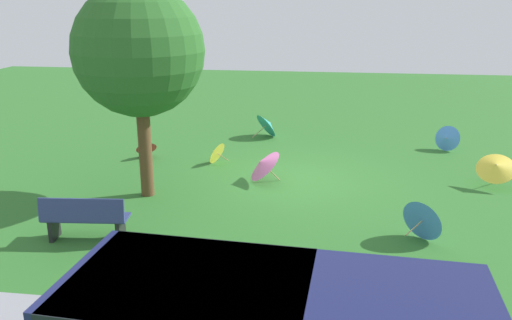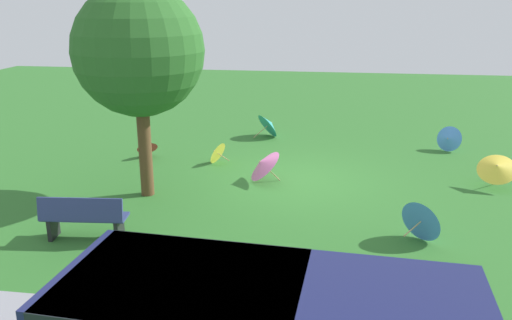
{
  "view_description": "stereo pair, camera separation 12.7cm",
  "coord_description": "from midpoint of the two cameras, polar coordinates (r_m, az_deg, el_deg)",
  "views": [
    {
      "loc": [
        -0.72,
        12.52,
        4.45
      ],
      "look_at": [
        0.94,
        0.34,
        0.6
      ],
      "focal_mm": 36.84,
      "sensor_mm": 36.0,
      "label": 1
    },
    {
      "loc": [
        -0.85,
        12.5,
        4.45
      ],
      "look_at": [
        0.94,
        0.34,
        0.6
      ],
      "focal_mm": 36.84,
      "sensor_mm": 36.0,
      "label": 2
    }
  ],
  "objects": [
    {
      "name": "park_bench",
      "position": [
        10.44,
        -17.89,
        -5.95
      ],
      "size": [
        1.64,
        0.63,
        0.9
      ],
      "color": "navy",
      "rests_on": "ground"
    },
    {
      "name": "parasol_blue_1",
      "position": [
        10.45,
        18.0,
        -6.19
      ],
      "size": [
        0.86,
        0.86,
        0.84
      ],
      "color": "tan",
      "rests_on": "ground"
    },
    {
      "name": "parasol_teal_0",
      "position": [
        17.27,
        1.69,
        3.91
      ],
      "size": [
        1.05,
        1.11,
        0.85
      ],
      "color": "tan",
      "rests_on": "ground"
    },
    {
      "name": "parasol_red_0",
      "position": [
        15.39,
        -11.52,
        1.45
      ],
      "size": [
        0.77,
        0.74,
        0.57
      ],
      "color": "tan",
      "rests_on": "ground"
    },
    {
      "name": "shade_tree",
      "position": [
        11.84,
        -12.32,
        11.42
      ],
      "size": [
        2.86,
        2.86,
        4.75
      ],
      "color": "brown",
      "rests_on": "ground"
    },
    {
      "name": "ground",
      "position": [
        13.3,
        4.48,
        -2.2
      ],
      "size": [
        40.0,
        40.0,
        0.0
      ],
      "primitive_type": "plane",
      "color": "#2D6B28"
    },
    {
      "name": "parasol_pink_0",
      "position": [
        13.01,
        0.99,
        -0.43
      ],
      "size": [
        1.07,
        1.15,
        0.87
      ],
      "color": "tan",
      "rests_on": "ground"
    },
    {
      "name": "parasol_yellow_0",
      "position": [
        14.56,
        -4.11,
        0.86
      ],
      "size": [
        0.69,
        0.73,
        0.64
      ],
      "color": "tan",
      "rests_on": "ground"
    },
    {
      "name": "parasol_yellow_1",
      "position": [
        13.77,
        24.93,
        -0.75
      ],
      "size": [
        1.12,
        1.07,
        0.88
      ],
      "color": "tan",
      "rests_on": "ground"
    },
    {
      "name": "parasol_blue_0",
      "position": [
        16.7,
        20.37,
        2.18
      ],
      "size": [
        0.81,
        0.8,
        0.76
      ],
      "color": "tan",
      "rests_on": "ground"
    }
  ]
}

